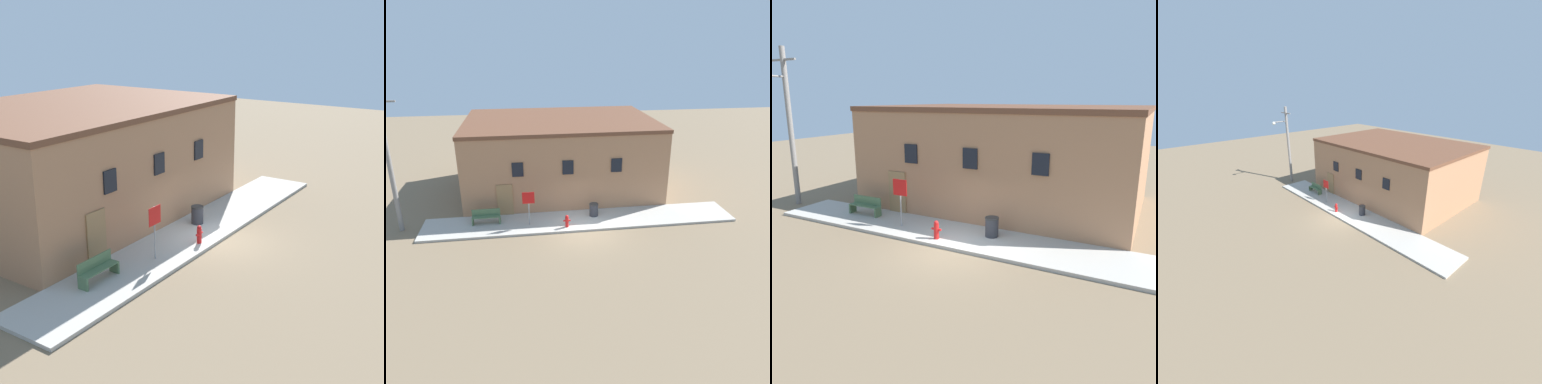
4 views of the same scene
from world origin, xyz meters
TOP-DOWN VIEW (x-y plane):
  - ground_plane at (0.00, 0.00)m, footprint 80.00×80.00m
  - sidewalk at (0.00, 1.42)m, footprint 19.33×2.84m
  - brick_building at (-0.63, 7.68)m, footprint 13.58×9.79m
  - fire_hydrant at (-0.99, 0.54)m, footprint 0.43×0.21m
  - stop_sign at (-3.21, 1.15)m, footprint 0.72×0.06m
  - bench at (-5.82, 1.74)m, footprint 1.70×0.44m
  - trash_bin at (0.89, 1.84)m, footprint 0.57×0.57m
  - utility_pole at (-10.81, 1.73)m, footprint 1.80×1.77m

SIDE VIEW (x-z plane):
  - ground_plane at x=0.00m, z-range 0.00..0.00m
  - sidewalk at x=0.00m, z-range 0.00..0.14m
  - fire_hydrant at x=-0.99m, z-range 0.14..0.91m
  - trash_bin at x=0.89m, z-range 0.14..0.97m
  - bench at x=-5.82m, z-range 0.14..1.03m
  - stop_sign at x=-3.21m, z-range 0.58..2.71m
  - brick_building at x=-0.63m, z-range 0.00..5.31m
  - utility_pole at x=-10.81m, z-range 0.26..8.52m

